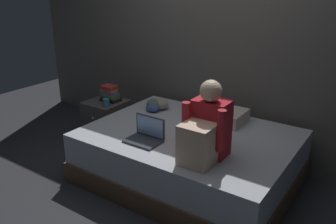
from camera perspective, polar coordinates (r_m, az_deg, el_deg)
ground_plane at (r=3.54m, az=-2.04°, el=-11.77°), size 8.00×8.00×0.00m
wall_back at (r=4.05m, az=8.08°, el=12.71°), size 5.60×0.10×2.70m
bed at (r=3.53m, az=3.45°, el=-7.15°), size 2.00×1.50×0.51m
nightstand at (r=4.39m, az=-9.92°, el=-1.52°), size 0.44×0.46×0.52m
person_sitting at (r=2.86m, az=6.14°, el=-2.90°), size 0.39×0.44×0.66m
laptop at (r=3.23m, az=-3.60°, el=-3.77°), size 0.32×0.23×0.22m
pillow at (r=3.73m, az=8.16°, el=-0.35°), size 0.56×0.36×0.13m
book_stack at (r=4.28m, az=-9.44°, el=2.93°), size 0.22×0.18×0.20m
mug at (r=4.12m, az=-10.03°, el=1.52°), size 0.08×0.08×0.09m
clothes_pile at (r=4.00m, az=-1.85°, el=1.21°), size 0.26×0.28×0.12m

